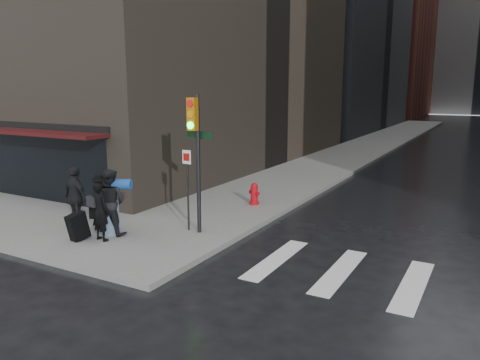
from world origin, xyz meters
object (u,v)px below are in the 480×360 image
object	(u,v)px
man_jeans	(110,202)
traffic_light	(195,145)
fire_hydrant	(254,195)
man_overcoat	(96,213)
man_greycoat	(76,198)

from	to	relation	value
man_jeans	traffic_light	size ratio (longest dim) A/B	0.48
traffic_light	man_jeans	bearing A→B (deg)	-143.93
fire_hydrant	man_jeans	bearing A→B (deg)	-111.38
man_overcoat	traffic_light	size ratio (longest dim) A/B	0.47
man_overcoat	traffic_light	xyz separation A→B (m)	(1.96, 1.82, 1.72)
man_greycoat	fire_hydrant	bearing A→B (deg)	-109.37
man_greycoat	fire_hydrant	distance (m)	5.93
traffic_light	fire_hydrant	world-z (taller)	traffic_light
man_overcoat	fire_hydrant	bearing A→B (deg)	-101.53
man_overcoat	man_greycoat	world-z (taller)	man_greycoat
man_jeans	traffic_light	distance (m)	2.82
traffic_light	man_greycoat	bearing A→B (deg)	-153.24
man_overcoat	man_greycoat	distance (m)	1.34
man_jeans	fire_hydrant	size ratio (longest dim) A/B	2.40
man_jeans	fire_hydrant	world-z (taller)	man_jeans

